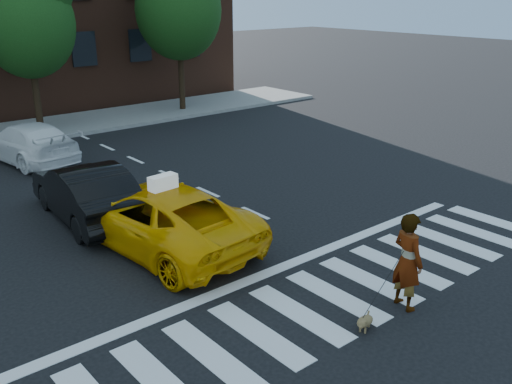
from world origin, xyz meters
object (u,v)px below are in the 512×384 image
Objects in this scene: white_suv at (28,142)px; woman at (408,261)px; taxi at (161,217)px; black_sedan at (86,192)px; dog at (364,322)px; tree_mid at (27,12)px.

white_suv is 2.46× the size of woman.
taxi is 2.74m from black_sedan.
dog is at bearing 103.76° from woman.
tree_mid reaches higher than woman.
white_suv is 14.45m from woman.
black_sedan is 9.14× the size of dog.
dog is at bearing 94.07° from taxi.
taxi is at bearing 81.59° from white_suv.
woman reaches higher than white_suv.
tree_mid is 18.73m from dog.
black_sedan is (-0.60, 2.67, 0.01)m from taxi.
tree_mid is 14.29× the size of dog.
black_sedan is at bearing -104.08° from tree_mid.
woman reaches higher than dog.
tree_mid is at bearing -99.74° from black_sedan.
tree_mid reaches higher than black_sedan.
black_sedan is 6.38m from white_suv.
taxi is 10.65× the size of dog.
dog is at bearing -93.29° from tree_mid.
woman is at bearing -20.39° from dog.
tree_mid is 11.19m from black_sedan.
taxi is 5.44m from dog.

